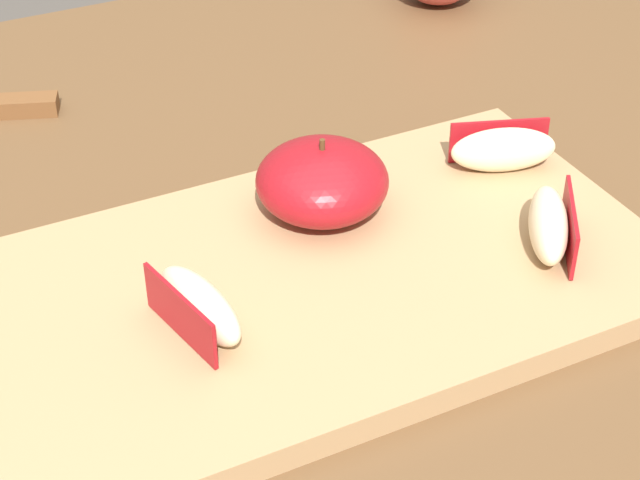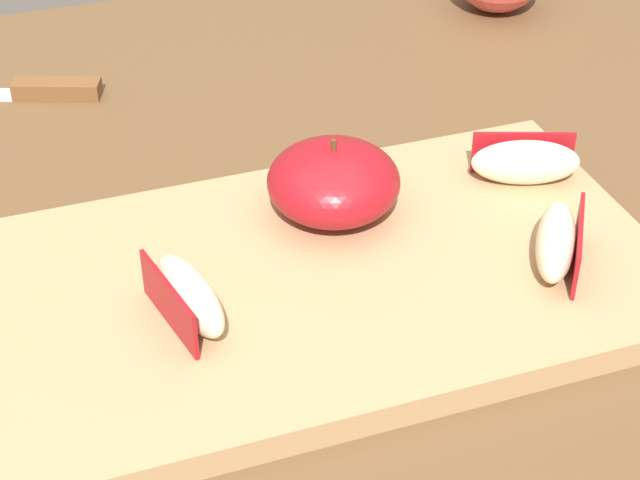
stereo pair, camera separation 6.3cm
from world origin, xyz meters
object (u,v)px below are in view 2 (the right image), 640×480
cutting_board (320,278)px  apple_wedge_right (525,162)px  apple_half_skin_up (334,181)px  paring_knife (40,90)px  apple_wedge_front (188,296)px  apple_wedge_middle (558,242)px

cutting_board → apple_wedge_right: 0.17m
apple_half_skin_up → apple_wedge_right: apple_half_skin_up is taller
apple_half_skin_up → paring_knife: (-0.16, 0.26, -0.04)m
cutting_board → paring_knife: (-0.13, 0.31, -0.00)m
apple_wedge_front → paring_knife: apple_wedge_front is taller
apple_wedge_front → paring_knife: size_ratio=0.49×
cutting_board → apple_half_skin_up: (0.03, 0.05, 0.03)m
apple_wedge_middle → paring_knife: 0.45m
apple_wedge_middle → apple_wedge_right: (0.03, 0.09, 0.00)m
cutting_board → paring_knife: 0.34m
apple_half_skin_up → apple_wedge_right: 0.14m
apple_wedge_right → paring_knife: size_ratio=0.49×
apple_wedge_middle → paring_knife: (-0.27, 0.35, -0.03)m
apple_wedge_middle → apple_wedge_front: same height
apple_wedge_middle → apple_wedge_right: same height
cutting_board → apple_wedge_front: size_ratio=5.58×
paring_knife → apple_wedge_right: bearing=-42.1°
apple_wedge_front → cutting_board: bearing=13.9°
cutting_board → paring_knife: cutting_board is taller
cutting_board → apple_wedge_front: (-0.09, -0.02, 0.03)m
apple_wedge_middle → paring_knife: size_ratio=0.48×
apple_wedge_front → apple_wedge_right: (0.25, 0.07, 0.00)m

